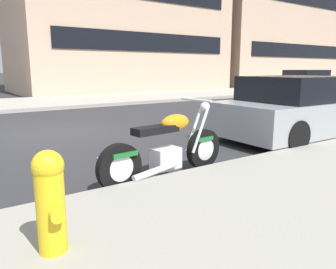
{
  "coord_description": "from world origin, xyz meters",
  "views": [
    {
      "loc": [
        -2.21,
        -8.18,
        1.55
      ],
      "look_at": [
        0.42,
        -4.36,
        0.62
      ],
      "focal_mm": 35.24,
      "sensor_mm": 36.0,
      "label": 1
    }
  ],
  "objects_px": {
    "car_opposite_curb": "(305,83)",
    "fire_hydrant": "(50,199)",
    "parked_car_second_in_row": "(301,109)",
    "parked_motorcycle": "(167,149)"
  },
  "relations": [
    {
      "from": "parked_car_second_in_row",
      "to": "fire_hydrant",
      "type": "distance_m",
      "value": 6.42
    },
    {
      "from": "parked_car_second_in_row",
      "to": "car_opposite_curb",
      "type": "relative_size",
      "value": 0.95
    },
    {
      "from": "car_opposite_curb",
      "to": "parked_car_second_in_row",
      "type": "bearing_deg",
      "value": 33.08
    },
    {
      "from": "fire_hydrant",
      "to": "parked_car_second_in_row",
      "type": "bearing_deg",
      "value": 17.78
    },
    {
      "from": "parked_car_second_in_row",
      "to": "parked_motorcycle",
      "type": "bearing_deg",
      "value": -169.47
    },
    {
      "from": "parked_motorcycle",
      "to": "car_opposite_curb",
      "type": "relative_size",
      "value": 0.48
    },
    {
      "from": "parked_motorcycle",
      "to": "fire_hydrant",
      "type": "relative_size",
      "value": 2.66
    },
    {
      "from": "car_opposite_curb",
      "to": "fire_hydrant",
      "type": "bearing_deg",
      "value": 28.28
    },
    {
      "from": "parked_motorcycle",
      "to": "parked_car_second_in_row",
      "type": "bearing_deg",
      "value": 3.36
    },
    {
      "from": "parked_motorcycle",
      "to": "fire_hydrant",
      "type": "xyz_separation_m",
      "value": [
        -1.96,
        -1.29,
        0.15
      ]
    }
  ]
}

